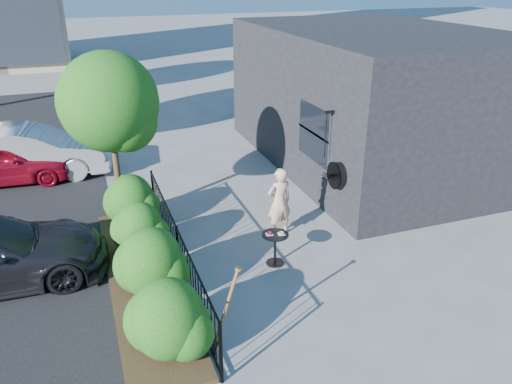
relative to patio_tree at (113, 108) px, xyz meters
name	(u,v)px	position (x,y,z in m)	size (l,w,h in m)	color
ground	(251,261)	(2.24, -2.76, -2.76)	(120.00, 120.00, 0.00)	gray
shop_building	(373,97)	(7.73, 1.74, -0.76)	(6.22, 9.00, 4.00)	black
fence	(178,250)	(0.74, -2.76, -2.20)	(0.05, 6.05, 1.10)	black
planting_bed	(144,280)	(0.04, -2.76, -2.72)	(1.30, 6.00, 0.08)	#382616
shrubs	(145,247)	(0.14, -2.66, -2.06)	(1.10, 5.60, 1.24)	#154E12
patio_tree	(113,108)	(0.00, 0.00, 0.00)	(2.20, 2.20, 3.94)	#3F2B19
cafe_table	(275,243)	(2.67, -3.01, -2.29)	(0.55, 0.55, 0.73)	black
woman	(279,202)	(3.23, -1.85, -1.96)	(0.58, 0.38, 1.60)	#D7AA8B
shovel	(224,316)	(0.98, -5.11, -2.10)	(0.52, 0.20, 1.52)	brown
car_red	(2,162)	(-2.93, 3.55, -2.13)	(1.49, 3.71, 1.26)	#A80E24
car_silver	(29,152)	(-2.23, 3.80, -2.02)	(1.58, 4.53, 1.49)	#BCBCC1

